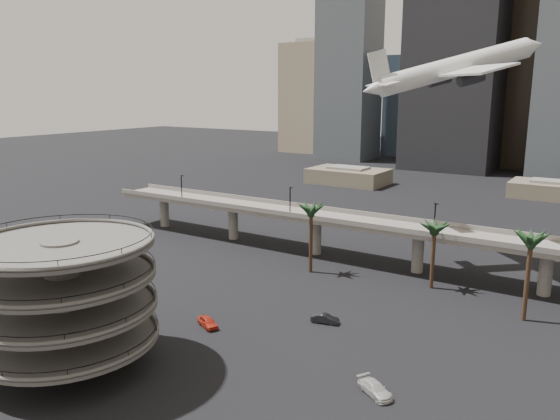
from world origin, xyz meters
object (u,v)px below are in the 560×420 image
Objects in this scene: parking_ramp at (64,292)px; overpass at (365,227)px; airborne_jet at (454,68)px; car_a at (208,322)px; car_c at (375,389)px; car_b at (325,319)px.

overpass is at bearing 77.57° from parking_ramp.
car_a is at bearing -153.90° from airborne_jet.
airborne_jet is 68.05m from car_c.
car_b is 19.93m from car_c.
car_b is at bearing -140.95° from airborne_jet.
parking_ramp reaches higher than car_b.
airborne_jet is 7.01× the size of car_a.
car_c reaches higher than car_b.
overpass reaches higher than car_c.
overpass is at bearing 56.73° from car_c.
parking_ramp is 4.48× the size of car_c.
car_a is (-6.23, -40.64, -6.61)m from overpass.
car_a is (-18.38, -52.51, -37.24)m from airborne_jet.
car_b is (13.71, 10.48, -0.05)m from car_a.
parking_ramp is 0.74× the size of airborne_jet.
airborne_jet reaches higher than overpass.
car_a is (6.77, 18.36, -9.10)m from parking_ramp.
overpass is at bearing 15.88° from car_a.
airborne_jet is at bearing -20.32° from car_b.
car_b is at bearing 75.64° from car_c.
car_b is at bearing 54.61° from parking_ramp.
parking_ramp reaches higher than overpass.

